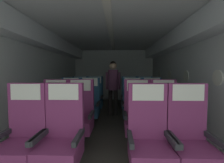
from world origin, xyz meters
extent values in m
cube|color=#3D3833|center=(0.00, 3.37, -0.01)|extent=(3.77, 7.14, 0.02)
cube|color=silver|center=(-1.79, 3.37, 1.13)|extent=(0.08, 6.74, 2.25)
cube|color=silver|center=(1.79, 3.37, 1.13)|extent=(0.08, 6.74, 2.25)
cube|color=silver|center=(0.00, 3.37, 2.25)|extent=(3.65, 6.74, 0.06)
cube|color=#B6BBBB|center=(0.00, 6.76, 1.13)|extent=(3.65, 0.06, 2.25)
cube|color=silver|center=(-1.57, 3.37, 2.03)|extent=(0.36, 6.47, 0.36)
cube|color=silver|center=(1.57, 3.37, 2.03)|extent=(0.36, 6.47, 0.36)
cube|color=white|center=(0.00, 3.37, 2.21)|extent=(0.12, 6.06, 0.02)
cylinder|color=white|center=(1.74, 2.25, 1.17)|extent=(0.01, 0.26, 0.26)
cylinder|color=white|center=(1.74, 3.37, 1.17)|extent=(0.01, 0.26, 0.26)
cylinder|color=white|center=(1.74, 4.49, 1.17)|extent=(0.01, 0.26, 0.26)
cylinder|color=white|center=(1.74, 5.61, 1.17)|extent=(0.01, 0.26, 0.26)
cube|color=#7A2D60|center=(-1.00, 1.46, 0.32)|extent=(0.47, 0.51, 0.21)
cube|color=#7A2D60|center=(-1.00, 1.67, 0.78)|extent=(0.47, 0.09, 0.70)
cube|color=#28282D|center=(-0.77, 1.46, 0.52)|extent=(0.05, 0.43, 0.06)
cube|color=#28282D|center=(-1.23, 1.46, 0.52)|extent=(0.05, 0.43, 0.06)
cube|color=silver|center=(-1.00, 1.62, 1.01)|extent=(0.38, 0.01, 0.20)
cube|color=#7A2D60|center=(-0.53, 1.48, 0.32)|extent=(0.47, 0.51, 0.21)
cube|color=#7A2D60|center=(-0.53, 1.69, 0.78)|extent=(0.47, 0.09, 0.70)
cube|color=#28282D|center=(-0.30, 1.48, 0.52)|extent=(0.05, 0.43, 0.06)
cube|color=#28282D|center=(-0.75, 1.48, 0.52)|extent=(0.05, 0.43, 0.06)
cube|color=silver|center=(-0.53, 1.64, 1.01)|extent=(0.38, 0.01, 0.20)
cube|color=#7A2D60|center=(1.01, 1.46, 0.32)|extent=(0.47, 0.51, 0.21)
cube|color=#7A2D60|center=(1.01, 1.67, 0.78)|extent=(0.47, 0.09, 0.70)
cube|color=#28282D|center=(1.23, 1.46, 0.52)|extent=(0.05, 0.43, 0.06)
cube|color=#28282D|center=(0.78, 1.46, 0.52)|extent=(0.05, 0.43, 0.06)
cube|color=silver|center=(1.01, 1.62, 1.01)|extent=(0.38, 0.01, 0.20)
cube|color=#7A2D60|center=(0.52, 1.46, 0.32)|extent=(0.47, 0.51, 0.21)
cube|color=#7A2D60|center=(0.52, 1.67, 0.78)|extent=(0.47, 0.09, 0.70)
cube|color=#28282D|center=(0.75, 1.46, 0.52)|extent=(0.05, 0.43, 0.06)
cube|color=#28282D|center=(0.30, 1.46, 0.52)|extent=(0.05, 0.43, 0.06)
cube|color=silver|center=(0.52, 1.62, 1.01)|extent=(0.38, 0.01, 0.20)
cube|color=#38383D|center=(-1.00, 2.42, 0.11)|extent=(0.17, 0.18, 0.21)
cube|color=#7A2D60|center=(-1.00, 2.42, 0.32)|extent=(0.47, 0.51, 0.21)
cube|color=#7A2D60|center=(-1.00, 2.63, 0.78)|extent=(0.47, 0.09, 0.70)
cube|color=#28282D|center=(-0.77, 2.42, 0.52)|extent=(0.05, 0.43, 0.06)
cube|color=#28282D|center=(-1.22, 2.42, 0.52)|extent=(0.05, 0.43, 0.06)
cube|color=silver|center=(-1.00, 2.58, 1.01)|extent=(0.38, 0.01, 0.20)
cube|color=#38383D|center=(-0.53, 2.42, 0.11)|extent=(0.17, 0.18, 0.21)
cube|color=#7A2D60|center=(-0.53, 2.42, 0.32)|extent=(0.47, 0.51, 0.21)
cube|color=#7A2D60|center=(-0.53, 2.63, 0.78)|extent=(0.47, 0.09, 0.70)
cube|color=#28282D|center=(-0.31, 2.42, 0.52)|extent=(0.05, 0.43, 0.06)
cube|color=#28282D|center=(-0.76, 2.42, 0.52)|extent=(0.05, 0.43, 0.06)
cube|color=silver|center=(-0.53, 2.58, 1.01)|extent=(0.38, 0.01, 0.20)
cube|color=#38383D|center=(1.00, 2.42, 0.11)|extent=(0.17, 0.18, 0.21)
cube|color=#7A2D60|center=(1.00, 2.42, 0.32)|extent=(0.47, 0.51, 0.21)
cube|color=#7A2D60|center=(1.00, 2.63, 0.78)|extent=(0.47, 0.09, 0.70)
cube|color=#28282D|center=(1.22, 2.42, 0.52)|extent=(0.05, 0.43, 0.06)
cube|color=#28282D|center=(0.77, 2.42, 0.52)|extent=(0.05, 0.43, 0.06)
cube|color=silver|center=(1.00, 2.58, 1.01)|extent=(0.38, 0.01, 0.20)
cube|color=#38383D|center=(0.52, 2.40, 0.11)|extent=(0.17, 0.18, 0.21)
cube|color=#7A2D60|center=(0.52, 2.40, 0.32)|extent=(0.47, 0.51, 0.21)
cube|color=#7A2D60|center=(0.52, 2.61, 0.78)|extent=(0.47, 0.09, 0.70)
cube|color=#28282D|center=(0.74, 2.40, 0.52)|extent=(0.05, 0.43, 0.06)
cube|color=#28282D|center=(0.29, 2.40, 0.52)|extent=(0.05, 0.43, 0.06)
cube|color=silver|center=(0.52, 2.56, 1.01)|extent=(0.38, 0.01, 0.20)
cube|color=#38383D|center=(-0.99, 3.37, 0.11)|extent=(0.17, 0.18, 0.21)
cube|color=navy|center=(-0.99, 3.37, 0.32)|extent=(0.47, 0.51, 0.21)
cube|color=navy|center=(-0.99, 3.58, 0.78)|extent=(0.47, 0.09, 0.70)
cube|color=#28282D|center=(-0.76, 3.37, 0.52)|extent=(0.05, 0.43, 0.06)
cube|color=#28282D|center=(-1.22, 3.37, 0.52)|extent=(0.05, 0.43, 0.06)
cube|color=silver|center=(-0.99, 3.53, 1.01)|extent=(0.38, 0.01, 0.20)
cube|color=#38383D|center=(-0.52, 3.37, 0.11)|extent=(0.17, 0.18, 0.21)
cube|color=navy|center=(-0.52, 3.37, 0.32)|extent=(0.47, 0.51, 0.21)
cube|color=navy|center=(-0.52, 3.58, 0.78)|extent=(0.47, 0.09, 0.70)
cube|color=#28282D|center=(-0.30, 3.37, 0.52)|extent=(0.05, 0.43, 0.06)
cube|color=#28282D|center=(-0.75, 3.37, 0.52)|extent=(0.05, 0.43, 0.06)
cube|color=silver|center=(-0.52, 3.53, 1.01)|extent=(0.38, 0.01, 0.20)
cube|color=#38383D|center=(0.99, 3.34, 0.11)|extent=(0.17, 0.18, 0.21)
cube|color=navy|center=(0.99, 3.34, 0.32)|extent=(0.47, 0.51, 0.21)
cube|color=navy|center=(0.99, 3.55, 0.78)|extent=(0.47, 0.09, 0.70)
cube|color=#28282D|center=(1.22, 3.34, 0.52)|extent=(0.05, 0.43, 0.06)
cube|color=#28282D|center=(0.76, 3.34, 0.52)|extent=(0.05, 0.43, 0.06)
cube|color=silver|center=(0.99, 3.50, 1.01)|extent=(0.38, 0.01, 0.20)
cube|color=#38383D|center=(0.52, 3.36, 0.11)|extent=(0.17, 0.18, 0.21)
cube|color=navy|center=(0.52, 3.36, 0.32)|extent=(0.47, 0.51, 0.21)
cube|color=navy|center=(0.52, 3.57, 0.78)|extent=(0.47, 0.09, 0.70)
cube|color=#28282D|center=(0.75, 3.36, 0.52)|extent=(0.05, 0.43, 0.06)
cube|color=#28282D|center=(0.30, 3.36, 0.52)|extent=(0.05, 0.43, 0.06)
cube|color=silver|center=(0.52, 3.52, 1.01)|extent=(0.38, 0.01, 0.20)
cube|color=#38383D|center=(-1.00, 4.31, 0.11)|extent=(0.17, 0.18, 0.21)
cube|color=navy|center=(-1.00, 4.31, 0.32)|extent=(0.47, 0.51, 0.21)
cube|color=navy|center=(-1.00, 4.53, 0.78)|extent=(0.47, 0.09, 0.70)
cube|color=#28282D|center=(-0.77, 4.31, 0.52)|extent=(0.05, 0.43, 0.06)
cube|color=#28282D|center=(-1.22, 4.31, 0.52)|extent=(0.05, 0.43, 0.06)
cube|color=silver|center=(-1.00, 4.47, 1.01)|extent=(0.38, 0.01, 0.20)
cube|color=#38383D|center=(-0.53, 4.29, 0.11)|extent=(0.17, 0.18, 0.21)
cube|color=navy|center=(-0.53, 4.29, 0.32)|extent=(0.47, 0.51, 0.21)
cube|color=navy|center=(-0.53, 4.50, 0.78)|extent=(0.47, 0.09, 0.70)
cube|color=#28282D|center=(-0.30, 4.29, 0.52)|extent=(0.05, 0.43, 0.06)
cube|color=#28282D|center=(-0.75, 4.29, 0.52)|extent=(0.05, 0.43, 0.06)
cube|color=silver|center=(-0.53, 4.45, 1.01)|extent=(0.38, 0.01, 0.20)
cube|color=#38383D|center=(0.99, 4.31, 0.11)|extent=(0.17, 0.18, 0.21)
cube|color=navy|center=(0.99, 4.31, 0.32)|extent=(0.47, 0.51, 0.21)
cube|color=navy|center=(0.99, 4.52, 0.78)|extent=(0.47, 0.09, 0.70)
cube|color=#28282D|center=(1.22, 4.31, 0.52)|extent=(0.05, 0.43, 0.06)
cube|color=#28282D|center=(0.76, 4.31, 0.52)|extent=(0.05, 0.43, 0.06)
cube|color=silver|center=(0.99, 4.47, 1.01)|extent=(0.38, 0.01, 0.20)
cube|color=#38383D|center=(0.52, 4.32, 0.11)|extent=(0.17, 0.18, 0.21)
cube|color=navy|center=(0.52, 4.32, 0.32)|extent=(0.47, 0.51, 0.21)
cube|color=navy|center=(0.52, 4.53, 0.78)|extent=(0.47, 0.09, 0.70)
cube|color=#28282D|center=(0.75, 4.32, 0.52)|extent=(0.05, 0.43, 0.06)
cube|color=#28282D|center=(0.30, 4.32, 0.52)|extent=(0.05, 0.43, 0.06)
cube|color=silver|center=(0.52, 4.48, 1.01)|extent=(0.38, 0.01, 0.20)
cylinder|color=black|center=(-0.05, 4.19, 0.37)|extent=(0.11, 0.11, 0.74)
cylinder|color=black|center=(0.11, 4.19, 0.37)|extent=(0.11, 0.11, 0.74)
cylinder|color=#5B2D4C|center=(0.03, 4.19, 1.03)|extent=(0.28, 0.28, 0.58)
cylinder|color=#5B2D4C|center=(-0.15, 4.19, 1.01)|extent=(0.07, 0.07, 0.49)
cylinder|color=#5B2D4C|center=(0.21, 4.19, 1.01)|extent=(0.07, 0.07, 0.49)
sphere|color=tan|center=(0.03, 4.19, 1.44)|extent=(0.21, 0.21, 0.21)
sphere|color=black|center=(0.03, 4.19, 1.48)|extent=(0.18, 0.18, 0.18)
camera|label=1|loc=(0.14, -0.26, 1.27)|focal=24.83mm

